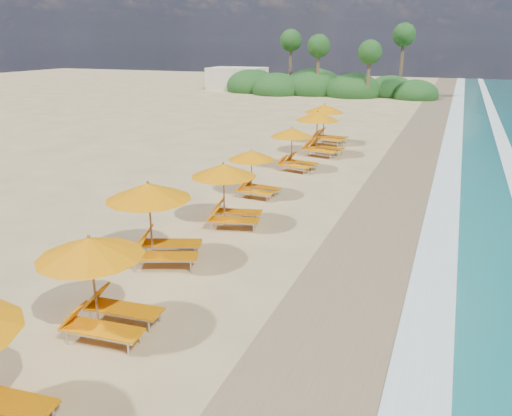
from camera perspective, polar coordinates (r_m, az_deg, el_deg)
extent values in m
plane|color=tan|center=(16.15, 0.00, -4.03)|extent=(160.00, 160.00, 0.00)
cube|color=#8C7653|center=(15.24, 14.17, -6.07)|extent=(4.00, 160.00, 0.01)
cube|color=white|center=(15.15, 19.82, -6.70)|extent=(1.20, 160.00, 0.01)
cylinder|color=olive|center=(11.61, -18.08, -8.52)|extent=(0.06, 0.06, 2.24)
cone|color=orange|center=(11.23, -18.55, -4.29)|extent=(2.51, 2.51, 0.45)
sphere|color=olive|center=(11.14, -18.68, -3.10)|extent=(0.08, 0.08, 0.08)
cylinder|color=olive|center=(14.72, -12.00, -1.78)|extent=(0.06, 0.06, 2.39)
cone|color=orange|center=(14.41, -12.27, 1.91)|extent=(3.18, 3.18, 0.48)
sphere|color=olive|center=(14.34, -12.34, 2.93)|extent=(0.09, 0.09, 0.09)
cylinder|color=olive|center=(17.38, -3.71, 1.46)|extent=(0.05, 0.05, 2.20)
cone|color=orange|center=(17.13, -3.77, 4.37)|extent=(2.77, 2.77, 0.44)
sphere|color=olive|center=(17.07, -3.79, 5.17)|extent=(0.08, 0.08, 0.08)
cylinder|color=olive|center=(20.76, -0.52, 3.97)|extent=(0.05, 0.05, 1.92)
cone|color=orange|center=(20.57, -0.52, 6.12)|extent=(2.09, 2.09, 0.38)
sphere|color=olive|center=(20.53, -0.53, 6.70)|extent=(0.07, 0.07, 0.07)
cylinder|color=olive|center=(25.13, 4.11, 6.74)|extent=(0.05, 0.05, 2.08)
cone|color=orange|center=(24.97, 4.15, 8.68)|extent=(2.52, 2.52, 0.42)
sphere|color=olive|center=(24.93, 4.17, 9.20)|extent=(0.07, 0.07, 0.07)
cylinder|color=olive|center=(28.58, 7.00, 8.45)|extent=(0.06, 0.06, 2.41)
cone|color=orange|center=(28.42, 7.08, 10.43)|extent=(2.92, 2.92, 0.48)
sphere|color=olive|center=(28.39, 7.10, 10.97)|extent=(0.09, 0.09, 0.09)
cylinder|color=olive|center=(31.92, 7.76, 9.49)|extent=(0.06, 0.06, 2.41)
cone|color=orange|center=(31.78, 7.84, 11.27)|extent=(2.75, 2.75, 0.48)
sphere|color=olive|center=(31.74, 7.87, 11.75)|extent=(0.09, 0.09, 0.09)
ellipsoid|color=#163D14|center=(60.20, 11.04, 13.06)|extent=(6.40, 6.40, 4.16)
ellipsoid|color=#163D14|center=(62.31, 6.60, 13.53)|extent=(7.20, 7.20, 4.68)
ellipsoid|color=#163D14|center=(61.62, 2.40, 13.46)|extent=(6.00, 6.00, 3.90)
ellipsoid|color=#163D14|center=(61.54, 15.16, 12.81)|extent=(5.60, 5.60, 3.64)
ellipsoid|color=#163D14|center=(64.90, -0.41, 13.80)|extent=(6.60, 6.60, 4.29)
ellipsoid|color=#163D14|center=(59.27, 17.83, 12.31)|extent=(5.00, 5.00, 3.25)
cylinder|color=brown|center=(57.73, 12.76, 14.59)|extent=(0.36, 0.36, 5.00)
sphere|color=#163D14|center=(57.62, 12.95, 17.06)|extent=(2.60, 2.60, 2.60)
cylinder|color=brown|center=(59.97, 7.10, 15.32)|extent=(0.36, 0.36, 5.60)
sphere|color=#163D14|center=(59.87, 7.21, 17.99)|extent=(2.60, 2.60, 2.60)
cylinder|color=brown|center=(63.01, 3.96, 15.85)|extent=(0.36, 0.36, 6.20)
sphere|color=#163D14|center=(62.93, 4.02, 18.67)|extent=(2.60, 2.60, 2.60)
cylinder|color=brown|center=(61.23, 16.35, 15.37)|extent=(0.36, 0.36, 6.80)
sphere|color=#163D14|center=(61.17, 16.65, 18.54)|extent=(2.60, 2.60, 2.60)
cube|color=beige|center=(67.85, -2.17, 14.64)|extent=(7.00, 5.00, 2.80)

